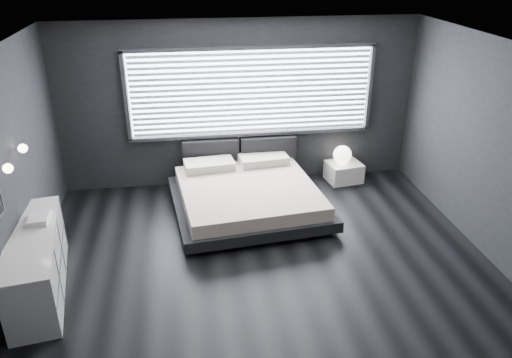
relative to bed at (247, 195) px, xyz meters
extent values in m
plane|color=black|center=(0.03, -1.59, -0.27)|extent=(6.00, 6.00, 0.00)
plane|color=white|center=(0.03, -1.59, 2.53)|extent=(6.00, 6.00, 0.00)
cube|color=black|center=(0.03, 1.16, 1.13)|extent=(6.00, 0.04, 2.80)
cube|color=black|center=(0.03, -4.34, 1.13)|extent=(6.00, 0.04, 2.80)
cube|color=black|center=(3.03, -1.59, 1.13)|extent=(0.04, 5.50, 2.80)
cube|color=white|center=(0.23, 1.14, 1.34)|extent=(4.00, 0.02, 1.38)
cube|color=#47474C|center=(-1.81, 1.11, 1.34)|extent=(0.06, 0.08, 1.48)
cube|color=#47474C|center=(2.27, 1.11, 1.34)|extent=(0.06, 0.08, 1.48)
cube|color=#47474C|center=(0.23, 1.11, 2.07)|extent=(4.14, 0.08, 0.06)
cube|color=#47474C|center=(0.23, 1.11, 0.61)|extent=(4.14, 0.08, 0.06)
cube|color=silver|center=(0.23, 1.08, 1.34)|extent=(3.94, 0.03, 1.32)
cube|color=black|center=(-0.50, 1.05, 0.30)|extent=(0.96, 0.16, 0.52)
cube|color=black|center=(0.50, 1.05, 0.30)|extent=(0.96, 0.16, 0.52)
cylinder|color=silver|center=(-2.92, -1.54, 1.33)|extent=(0.10, 0.02, 0.02)
sphere|color=#FFE5B7|center=(-2.85, -1.54, 1.33)|extent=(0.11, 0.11, 0.11)
cylinder|color=silver|center=(-2.92, -0.94, 1.33)|extent=(0.10, 0.02, 0.02)
sphere|color=#FFE5B7|center=(-2.85, -0.94, 1.33)|extent=(0.11, 0.11, 0.11)
cube|color=#47474C|center=(-2.95, -1.66, 1.11)|extent=(0.01, 0.02, 0.46)
cube|color=black|center=(-0.88, -1.02, -0.23)|extent=(0.14, 0.14, 0.08)
cube|color=black|center=(1.08, -0.81, -0.23)|extent=(0.14, 0.14, 0.08)
cube|color=black|center=(-1.07, 0.73, -0.23)|extent=(0.14, 0.14, 0.08)
cube|color=black|center=(0.89, 0.94, -0.23)|extent=(0.14, 0.14, 0.08)
cube|color=black|center=(0.00, -0.04, -0.11)|extent=(2.50, 2.41, 0.17)
cube|color=#C1AD99|center=(0.00, -0.04, 0.08)|extent=(2.24, 2.24, 0.21)
cube|color=beige|center=(-0.55, 0.71, 0.25)|extent=(0.85, 0.52, 0.13)
cube|color=beige|center=(0.38, 0.81, 0.25)|extent=(0.85, 0.52, 0.13)
cube|color=silver|center=(1.84, 0.86, -0.11)|extent=(0.64, 0.56, 0.34)
sphere|color=white|center=(1.79, 0.88, 0.22)|extent=(0.32, 0.32, 0.32)
cube|color=silver|center=(-2.75, -1.61, 0.11)|extent=(0.83, 1.99, 0.77)
cube|color=#47474C|center=(-2.48, -1.57, 0.11)|extent=(0.30, 1.89, 0.75)
cube|color=silver|center=(-2.74, -1.27, 0.52)|extent=(0.27, 0.36, 0.04)
cube|color=silver|center=(-2.73, -1.29, 0.56)|extent=(0.26, 0.33, 0.03)
camera|label=1|loc=(-0.88, -6.90, 3.55)|focal=35.00mm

